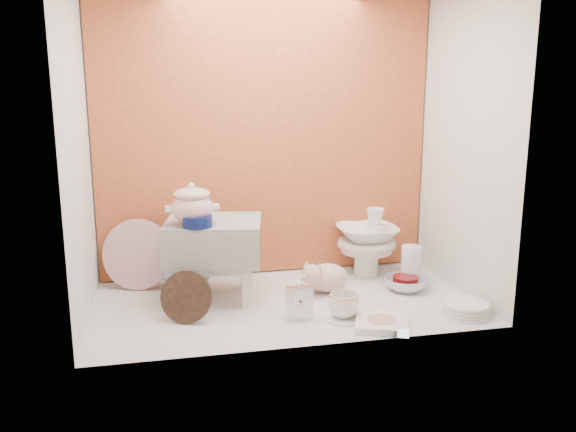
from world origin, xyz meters
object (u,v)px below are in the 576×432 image
object	(u,v)px
mantel_clock	(299,301)
dinner_plate_stack	(465,308)
crystal_bowl	(405,284)
step_stool	(214,260)
porcelain_tower	(367,242)
floral_platter	(138,254)
soup_tureen	(192,203)
plush_pig	(327,277)
gold_rim_teacup	(344,305)
blue_white_vase	(187,266)

from	to	relation	value
mantel_clock	dinner_plate_stack	distance (m)	0.76
dinner_plate_stack	crystal_bowl	xyz separation A→B (m)	(-0.14, 0.37, 0.00)
step_stool	porcelain_tower	world-z (taller)	step_stool
floral_platter	dinner_plate_stack	distance (m)	1.62
soup_tureen	plush_pig	world-z (taller)	soup_tureen
step_stool	floral_platter	distance (m)	0.44
gold_rim_teacup	floral_platter	bearing A→B (deg)	145.00
gold_rim_teacup	porcelain_tower	bearing A→B (deg)	61.96
mantel_clock	dinner_plate_stack	xyz separation A→B (m)	(0.75, -0.11, -0.06)
floral_platter	crystal_bowl	bearing A→B (deg)	-13.97
floral_platter	dinner_plate_stack	world-z (taller)	floral_platter
porcelain_tower	blue_white_vase	bearing A→B (deg)	-177.27
blue_white_vase	crystal_bowl	distance (m)	1.11
step_stool	mantel_clock	world-z (taller)	step_stool
soup_tureen	crystal_bowl	bearing A→B (deg)	-1.50
soup_tureen	plush_pig	xyz separation A→B (m)	(0.66, 0.03, -0.41)
floral_platter	blue_white_vase	distance (m)	0.26
dinner_plate_stack	soup_tureen	bearing A→B (deg)	161.71
gold_rim_teacup	dinner_plate_stack	world-z (taller)	gold_rim_teacup
gold_rim_teacup	step_stool	bearing A→B (deg)	143.39
mantel_clock	crystal_bowl	distance (m)	0.67
gold_rim_teacup	dinner_plate_stack	xyz separation A→B (m)	(0.56, -0.06, -0.04)
mantel_clock	crystal_bowl	bearing A→B (deg)	25.67
blue_white_vase	dinner_plate_stack	distance (m)	1.37
step_stool	mantel_clock	xyz separation A→B (m)	(0.34, -0.35, -0.11)
step_stool	floral_platter	xyz separation A→B (m)	(-0.37, 0.24, -0.02)
floral_platter	plush_pig	size ratio (longest dim) A/B	1.36
plush_pig	porcelain_tower	world-z (taller)	porcelain_tower
crystal_bowl	porcelain_tower	xyz separation A→B (m)	(-0.11, 0.29, 0.15)
porcelain_tower	gold_rim_teacup	bearing A→B (deg)	-118.04
mantel_clock	dinner_plate_stack	world-z (taller)	mantel_clock
step_stool	plush_pig	bearing A→B (deg)	6.59
gold_rim_teacup	crystal_bowl	xyz separation A→B (m)	(0.42, 0.30, -0.03)
mantel_clock	crystal_bowl	size ratio (longest dim) A/B	0.80
gold_rim_teacup	crystal_bowl	world-z (taller)	gold_rim_teacup
blue_white_vase	floral_platter	bearing A→B (deg)	160.36
blue_white_vase	porcelain_tower	world-z (taller)	porcelain_tower
soup_tureen	mantel_clock	distance (m)	0.66
crystal_bowl	soup_tureen	bearing A→B (deg)	178.50
soup_tureen	mantel_clock	size ratio (longest dim) A/B	1.38
blue_white_vase	mantel_clock	bearing A→B (deg)	-46.89
floral_platter	crystal_bowl	size ratio (longest dim) A/B	1.70
step_stool	crystal_bowl	size ratio (longest dim) A/B	2.10
blue_white_vase	mantel_clock	xyz separation A→B (m)	(0.47, -0.50, -0.04)
soup_tureen	crystal_bowl	world-z (taller)	soup_tureen
soup_tureen	plush_pig	size ratio (longest dim) A/B	0.89
blue_white_vase	crystal_bowl	xyz separation A→B (m)	(1.08, -0.24, -0.09)
dinner_plate_stack	porcelain_tower	bearing A→B (deg)	110.33
mantel_clock	gold_rim_teacup	world-z (taller)	mantel_clock
blue_white_vase	mantel_clock	distance (m)	0.69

